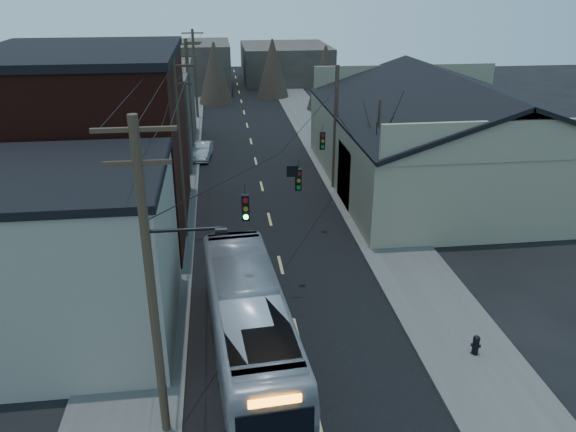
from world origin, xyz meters
TOP-DOWN VIEW (x-y plane):
  - road_surface at (0.00, 30.00)m, footprint 9.00×110.00m
  - sidewalk_left at (-6.50, 30.00)m, footprint 4.00×110.00m
  - sidewalk_right at (6.50, 30.00)m, footprint 4.00×110.00m
  - building_clapboard at (-9.00, 9.00)m, footprint 8.00×8.00m
  - building_brick at (-10.00, 20.00)m, footprint 10.00×12.00m
  - building_left_far at (-9.50, 36.00)m, footprint 9.00×14.00m
  - warehouse at (13.00, 25.00)m, footprint 16.16×20.60m
  - building_far_left at (-6.00, 65.00)m, footprint 10.00×12.00m
  - building_far_right at (7.00, 70.00)m, footprint 12.00×14.00m
  - bare_tree at (6.50, 20.00)m, footprint 0.40×0.40m
  - utility_lines at (-3.11, 24.14)m, footprint 11.24×45.28m
  - bus at (-2.05, 6.59)m, footprint 3.54×11.63m
  - parked_car at (-4.30, 33.29)m, footprint 1.80×4.05m
  - fire_hydrant at (6.70, 5.53)m, footprint 0.40×0.28m

SIDE VIEW (x-z plane):
  - road_surface at x=0.00m, z-range 0.00..0.02m
  - sidewalk_left at x=-6.50m, z-range 0.00..0.12m
  - sidewalk_right at x=6.50m, z-range 0.00..0.12m
  - fire_hydrant at x=6.70m, z-range 0.15..0.98m
  - parked_car at x=-4.30m, z-range 0.00..1.29m
  - bus at x=-2.05m, z-range 0.00..3.19m
  - building_far_right at x=7.00m, z-range 0.00..5.00m
  - warehouse at x=13.00m, z-range -1.17..6.56m
  - building_far_left at x=-6.00m, z-range 0.00..6.00m
  - building_clapboard at x=-9.00m, z-range 0.00..7.00m
  - building_left_far at x=-9.50m, z-range 0.00..7.00m
  - bare_tree at x=6.50m, z-range 0.00..7.20m
  - utility_lines at x=-3.11m, z-range -0.30..10.20m
  - building_brick at x=-10.00m, z-range 0.00..10.00m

